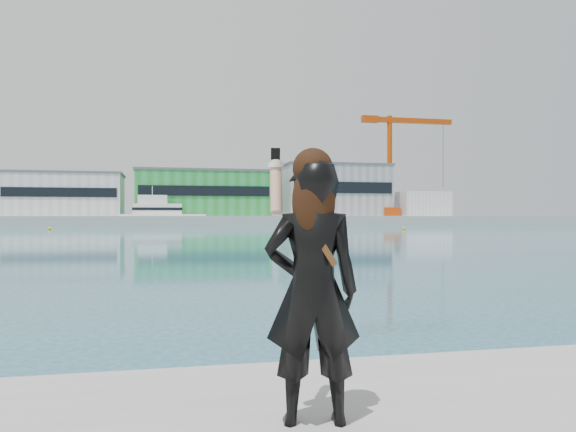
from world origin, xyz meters
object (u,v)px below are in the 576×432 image
buoy_near (404,230)px  buoy_far (49,230)px  dock_crane (394,162)px  woman (312,283)px  motor_yacht (160,214)px

buoy_near → buoy_far: bearing=167.8°
dock_crane → buoy_far: 81.39m
dock_crane → woman: (-53.10, -122.48, -13.39)m
dock_crane → buoy_far: bearing=-151.8°
buoy_far → buoy_near: bearing=-12.2°
motor_yacht → buoy_near: 56.09m
woman → motor_yacht: bearing=-80.8°
buoy_near → woman: 81.04m
dock_crane → buoy_far: (-70.50, -37.77, -15.07)m
motor_yacht → buoy_far: bearing=-117.4°
dock_crane → buoy_far: size_ratio=48.00×
dock_crane → woman: 134.17m
motor_yacht → woman: bearing=-90.8°
buoy_near → buoy_far: (-51.07, 11.01, 0.00)m
motor_yacht → woman: motor_yacht is taller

